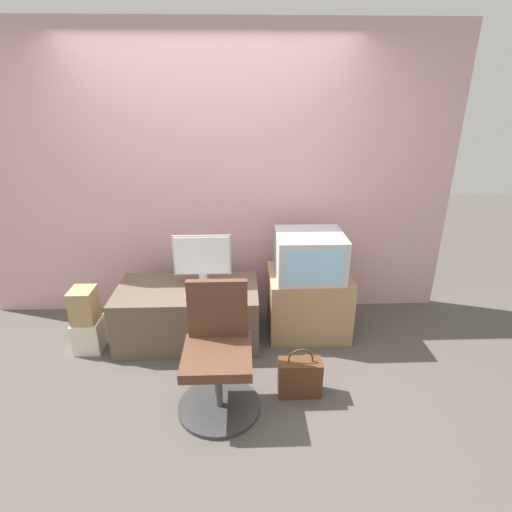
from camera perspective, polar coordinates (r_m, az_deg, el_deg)
The scene contains 12 objects.
ground_plane at distance 3.08m, azimuth -6.66°, elevation -19.13°, with size 12.00×12.00×0.00m, color #4C4742.
wall_back at distance 3.71m, azimuth -6.04°, elevation 10.78°, with size 4.40×0.05×2.60m.
desk at distance 3.56m, azimuth -9.60°, elevation -8.12°, with size 1.20×0.64×0.50m.
side_stand at distance 3.66m, azimuth 7.39°, elevation -6.52°, with size 0.70×0.59×0.56m.
main_monitor at distance 3.39m, azimuth -7.68°, elevation -0.48°, with size 0.49×0.17×0.45m.
keyboard at distance 3.32m, azimuth -7.55°, elevation -5.33°, with size 0.28×0.12×0.01m.
mouse at distance 3.31m, azimuth -3.74°, elevation -5.08°, with size 0.07×0.04×0.03m.
crt_tv at distance 3.43m, azimuth 7.63°, elevation 0.13°, with size 0.57×0.52×0.38m.
office_chair at distance 2.79m, azimuth -5.45°, elevation -14.55°, with size 0.57×0.57×0.89m.
cardboard_box_lower at distance 3.72m, azimuth -22.70°, elevation -10.31°, with size 0.22×0.24×0.28m.
cardboard_box_upper at distance 3.58m, azimuth -23.36°, elevation -6.49°, with size 0.19×0.22×0.29m.
handbag at distance 3.00m, azimuth 6.27°, elevation -16.82°, with size 0.31×0.14×0.38m.
Camera 1 is at (0.26, -2.31, 2.03)m, focal length 28.00 mm.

